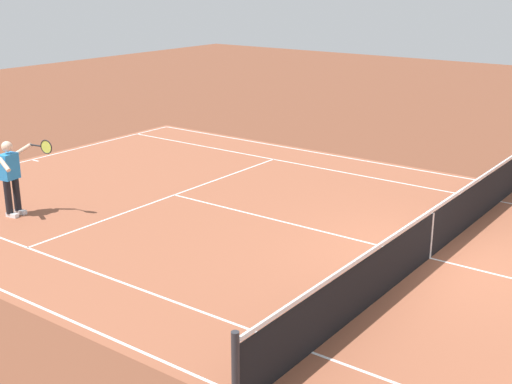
% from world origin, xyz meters
% --- Properties ---
extents(ground_plane, '(60.00, 60.00, 0.00)m').
position_xyz_m(ground_plane, '(0.00, 0.00, 0.00)').
color(ground_plane, brown).
extents(court_slab, '(24.20, 11.40, 0.00)m').
position_xyz_m(court_slab, '(0.00, 0.00, 0.00)').
color(court_slab, '#935138').
rests_on(court_slab, ground_plane).
extents(court_line_markings, '(23.85, 11.05, 0.01)m').
position_xyz_m(court_line_markings, '(0.00, 0.00, 0.00)').
color(court_line_markings, white).
rests_on(court_line_markings, ground_plane).
extents(tennis_net, '(0.10, 11.70, 1.08)m').
position_xyz_m(tennis_net, '(0.00, 0.00, 0.49)').
color(tennis_net, '#2D2D33').
rests_on(tennis_net, ground_plane).
extents(tennis_player_near, '(1.02, 0.83, 1.70)m').
position_xyz_m(tennis_player_near, '(8.20, 3.10, 0.93)').
color(tennis_player_near, black).
rests_on(tennis_player_near, ground_plane).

